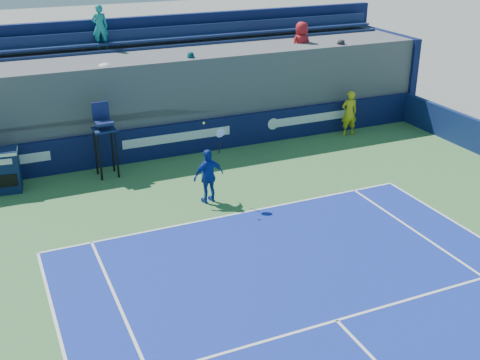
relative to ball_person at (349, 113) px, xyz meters
name	(u,v)px	position (x,y,z in m)	size (l,w,h in m)	color
ball_person	(349,113)	(0.00, 0.00, 0.00)	(0.65, 0.42, 1.77)	gold
back_hoarding	(177,140)	(-6.89, 0.57, -0.30)	(20.40, 0.21, 1.20)	#0B1240
umpire_chair	(104,132)	(-9.61, -0.28, 0.63)	(0.73, 0.73, 2.48)	black
tennis_player	(209,176)	(-7.25, -3.55, -0.04)	(1.03, 0.54, 2.57)	#123398
stadium_seating	(159,92)	(-6.89, 2.62, 0.94)	(21.00, 4.05, 5.02)	#57575D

